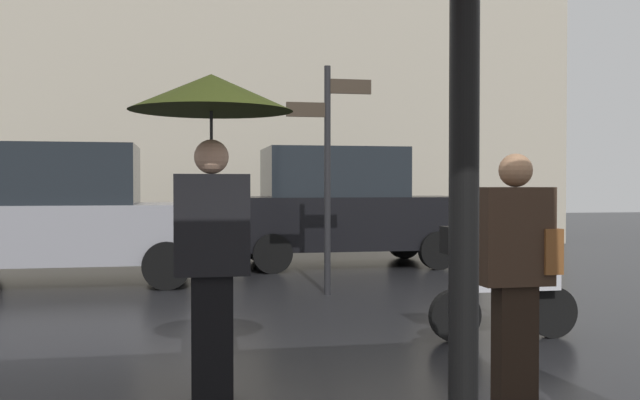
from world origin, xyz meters
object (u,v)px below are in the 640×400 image
Objects in this scene: parked_scooter at (500,278)px; parked_car_left at (341,207)px; pedestrian_with_umbrella at (211,141)px; pedestrian_with_bag at (517,263)px; street_signpost at (328,156)px; parked_car_right at (62,214)px.

parked_car_left is at bearing 104.32° from parked_scooter.
pedestrian_with_bag is (1.86, -0.49, -0.76)m from pedestrian_with_umbrella.
pedestrian_with_umbrella is 0.73× the size of street_signpost.
pedestrian_with_bag is 0.38× the size of parked_car_left.
pedestrian_with_umbrella is 4.46m from street_signpost.
parked_car_left is 3.38m from street_signpost.
parked_car_left is at bearing -151.10° from parked_car_right.
pedestrian_with_umbrella is 1.50× the size of parked_scooter.
pedestrian_with_bag is at bearing -90.59° from parked_car_left.
pedestrian_with_umbrella reaches higher than pedestrian_with_bag.
street_signpost is at bearing -101.39° from parked_car_left.
street_signpost reaches higher than parked_car_left.
parked_car_right is (-3.68, 6.36, 0.08)m from pedestrian_with_bag.
pedestrian_with_bag is 7.35m from parked_car_right.
parked_car_right is at bearing 29.73° from pedestrian_with_umbrella.
parked_car_right is at bearing 147.41° from parked_scooter.
parked_car_right is (-4.40, 4.57, 0.42)m from parked_scooter.
parked_car_right is (-4.32, -1.47, -0.03)m from parked_car_left.
pedestrian_with_bag is 4.74m from street_signpost.
street_signpost is at bearing 122.06° from parked_scooter.
pedestrian_with_umbrella reaches higher than parked_car_left.
pedestrian_with_umbrella is at bearing -104.70° from parked_car_left.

